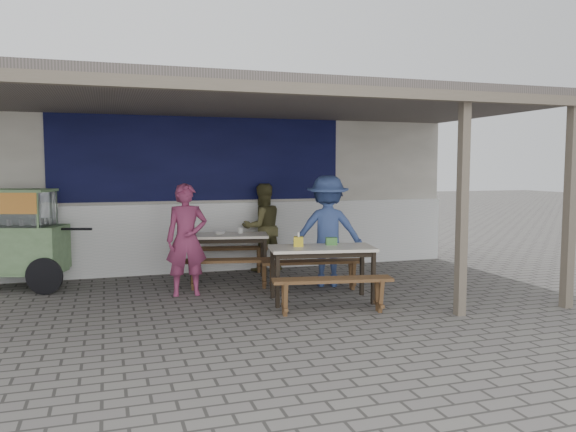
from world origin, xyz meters
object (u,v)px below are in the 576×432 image
Objects in this scene: tissue_box at (298,242)px; condiment_jar at (240,230)px; table_right at (322,253)px; patron_wall_side at (262,227)px; bench_left_street at (229,267)px; patron_right_table at (328,231)px; bench_left_wall at (228,254)px; condiment_bowl at (220,232)px; bench_right_street at (333,287)px; bench_right_wall at (313,268)px; patron_street_side at (187,240)px; donation_box at (331,241)px; table_left at (228,239)px; vendor_cart at (17,235)px.

tissue_box is 1.50× the size of condiment_jar.
patron_wall_side is (-0.17, 2.45, 0.10)m from table_right.
bench_left_street is 1.60m from patron_right_table.
bench_left_wall is at bearing 90.00° from bench_left_street.
condiment_bowl is at bearing -176.83° from condiment_jar.
bench_left_street is 15.95× the size of condiment_jar.
bench_left_street is 2.04m from bench_right_street.
condiment_bowl reaches higher than bench_right_wall.
patron_street_side is at bearing 33.38° from patron_wall_side.
patron_right_table is 11.06× the size of donation_box.
table_left is 0.89× the size of bench_right_wall.
bench_right_wall is 11.73× the size of tissue_box.
tissue_box reaches higher than condiment_jar.
donation_box reaches higher than condiment_bowl.
patron_right_table is (0.56, 1.57, 0.51)m from bench_right_street.
donation_box is (0.08, -0.52, 0.46)m from bench_right_wall.
tissue_box is at bearing 180.00° from donation_box.
patron_wall_side reaches higher than bench_right_street.
patron_right_table reaches higher than bench_right_street.
vendor_cart is (-4.16, 1.43, 0.48)m from bench_right_wall.
patron_street_side is (2.35, -1.15, -0.02)m from vendor_cart.
tissue_box is (1.41, -0.80, 0.02)m from patron_street_side.
table_right is 11.49× the size of tissue_box.
bench_right_wall is at bearing 87.71° from patron_wall_side.
condiment_bowl is at bearing 14.47° from vendor_cart.
tissue_box is (-0.74, -0.77, -0.03)m from patron_right_table.
donation_box reaches higher than bench_right_street.
patron_wall_side is at bearing 67.02° from bench_left_street.
vendor_cart is 4.65m from patron_right_table.
tissue_box is at bearing 111.98° from bench_right_street.
bench_left_street is 0.91× the size of bench_right_wall.
condiment_jar is 0.34m from condiment_bowl.
vendor_cart reaches higher than bench_right_wall.
bench_right_street is (0.81, -2.44, -0.33)m from table_left.
bench_right_wall is (1.16, -0.49, 0.01)m from bench_left_street.
patron_right_table is at bearing 100.81° from patron_wall_side.
bench_left_street is 0.91× the size of bench_right_street.
table_left is 0.85× the size of patron_street_side.
patron_street_side is at bearing -150.60° from bench_left_street.
patron_right_table is (1.50, -0.24, 0.52)m from bench_left_street.
patron_wall_side is 7.26× the size of condiment_bowl.
vendor_cart is at bearing 154.79° from bench_right_street.
vendor_cart is at bearing 152.61° from tissue_box.
bench_right_street is 2.30m from patron_street_side.
condiment_bowl is (-0.11, 0.09, 0.11)m from table_left.
condiment_jar is at bearing 47.77° from patron_street_side.
vendor_cart is at bearing 176.63° from condiment_jar.
condiment_jar is (-0.81, 1.23, 0.45)m from bench_right_wall.
bench_left_street is at bearing 22.44° from patron_street_side.
donation_box is (0.31, 0.80, 0.46)m from bench_right_street.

